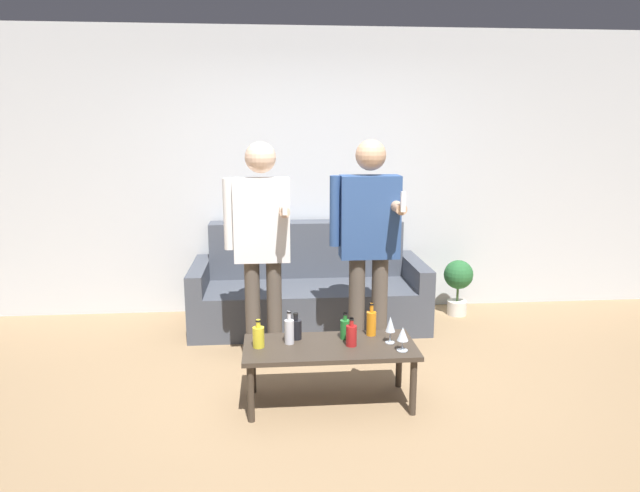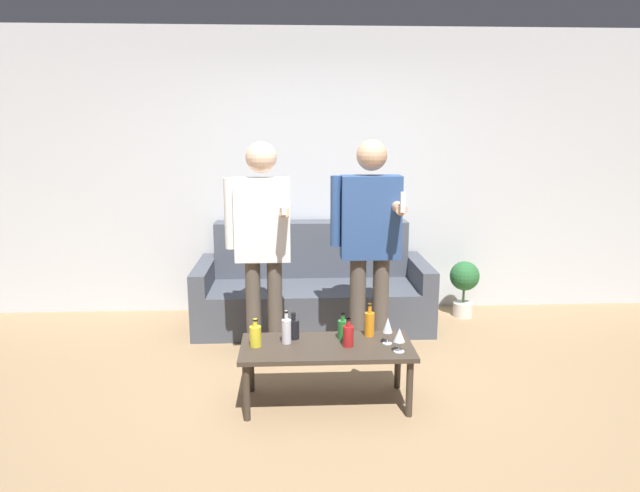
% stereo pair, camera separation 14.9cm
% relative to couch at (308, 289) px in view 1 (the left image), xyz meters
% --- Properties ---
extents(ground_plane, '(16.00, 16.00, 0.00)m').
position_rel_couch_xyz_m(ground_plane, '(0.08, -1.73, -0.31)').
color(ground_plane, '#997A56').
extents(wall_back, '(8.00, 0.06, 2.70)m').
position_rel_couch_xyz_m(wall_back, '(0.08, 0.43, 1.04)').
color(wall_back, silver).
rests_on(wall_back, ground_plane).
extents(couch, '(2.10, 0.89, 0.91)m').
position_rel_couch_xyz_m(couch, '(0.00, 0.00, 0.00)').
color(couch, '#474C56').
rests_on(couch, ground_plane).
extents(coffee_table, '(1.12, 0.50, 0.41)m').
position_rel_couch_xyz_m(coffee_table, '(0.03, -1.61, 0.05)').
color(coffee_table, '#3D3328').
rests_on(coffee_table, ground_plane).
extents(bottle_orange, '(0.06, 0.06, 0.22)m').
position_rel_couch_xyz_m(bottle_orange, '(-0.23, -1.56, 0.18)').
color(bottle_orange, silver).
rests_on(bottle_orange, coffee_table).
extents(bottle_green, '(0.07, 0.07, 0.18)m').
position_rel_couch_xyz_m(bottle_green, '(0.15, -1.50, 0.16)').
color(bottle_green, '#23752D').
rests_on(bottle_green, coffee_table).
extents(bottle_dark, '(0.08, 0.08, 0.18)m').
position_rel_couch_xyz_m(bottle_dark, '(-0.18, -1.48, 0.16)').
color(bottle_dark, black).
rests_on(bottle_dark, coffee_table).
extents(bottle_yellow, '(0.07, 0.07, 0.19)m').
position_rel_couch_xyz_m(bottle_yellow, '(0.17, -1.63, 0.16)').
color(bottle_yellow, '#B21E1E').
rests_on(bottle_yellow, coffee_table).
extents(bottle_red, '(0.07, 0.07, 0.23)m').
position_rel_couch_xyz_m(bottle_red, '(0.33, -1.45, 0.18)').
color(bottle_red, orange).
rests_on(bottle_red, coffee_table).
extents(bottle_clear, '(0.08, 0.08, 0.19)m').
position_rel_couch_xyz_m(bottle_clear, '(-0.43, -1.61, 0.16)').
color(bottle_clear, yellow).
rests_on(bottle_clear, coffee_table).
extents(wine_glass_near, '(0.06, 0.06, 0.18)m').
position_rel_couch_xyz_m(wine_glass_near, '(0.43, -1.61, 0.21)').
color(wine_glass_near, silver).
rests_on(wine_glass_near, coffee_table).
extents(wine_glass_far, '(0.07, 0.07, 0.16)m').
position_rel_couch_xyz_m(wine_glass_far, '(0.48, -1.74, 0.20)').
color(wine_glass_far, silver).
rests_on(wine_glass_far, coffee_table).
extents(person_standing_left, '(0.48, 0.43, 1.69)m').
position_rel_couch_xyz_m(person_standing_left, '(-0.41, -0.94, 0.69)').
color(person_standing_left, brown).
rests_on(person_standing_left, ground_plane).
extents(person_standing_right, '(0.52, 0.44, 1.71)m').
position_rel_couch_xyz_m(person_standing_right, '(0.40, -0.92, 0.69)').
color(person_standing_right, brown).
rests_on(person_standing_right, ground_plane).
extents(potted_plant, '(0.28, 0.28, 0.54)m').
position_rel_couch_xyz_m(potted_plant, '(1.45, 0.08, 0.03)').
color(potted_plant, silver).
rests_on(potted_plant, ground_plane).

